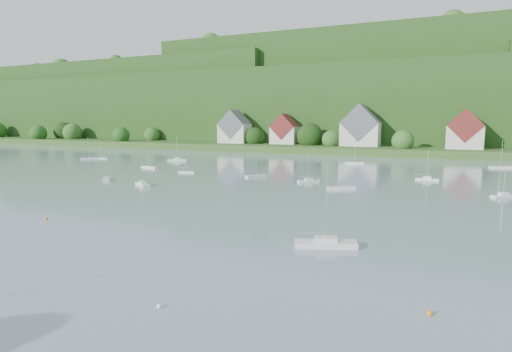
{
  "coord_description": "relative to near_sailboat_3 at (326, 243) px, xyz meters",
  "views": [
    {
      "loc": [
        35.4,
        6.64,
        14.19
      ],
      "look_at": [
        5.41,
        75.0,
        4.0
      ],
      "focal_mm": 28.93,
      "sensor_mm": 36.0,
      "label": 1
    }
  ],
  "objects": [
    {
      "name": "mooring_buoy_2",
      "position": [
        11.01,
        -12.93,
        -0.47
      ],
      "size": [
        0.44,
        0.44,
        0.44
      ],
      "primitive_type": "sphere",
      "color": "orange",
      "rests_on": "ground"
    },
    {
      "name": "village_building_2",
      "position": [
        -19.58,
        137.17,
        9.8
      ],
      "size": [
        16.0,
        11.44,
        18.0
      ],
      "color": "beige",
      "rests_on": "far_shore_strip"
    },
    {
      "name": "mooring_buoy_3",
      "position": [
        -39.84,
        -3.47,
        -0.47
      ],
      "size": [
        0.43,
        0.43,
        0.43
      ],
      "primitive_type": "sphere",
      "color": "orange",
      "rests_on": "ground"
    },
    {
      "name": "village_building_3",
      "position": [
        20.42,
        135.17,
        8.96
      ],
      "size": [
        13.0,
        10.4,
        15.5
      ],
      "color": "beige",
      "rests_on": "far_shore_strip"
    },
    {
      "name": "near_sailboat_3",
      "position": [
        0.0,
        0.0,
        0.0
      ],
      "size": [
        7.13,
        4.28,
        9.31
      ],
      "rotation": [
        0.0,
        0.0,
        0.37
      ],
      "color": "white",
      "rests_on": "ground"
    },
    {
      "name": "village_building_0",
      "position": [
        -79.58,
        136.17,
        9.04
      ],
      "size": [
        14.0,
        10.4,
        16.0
      ],
      "color": "beige",
      "rests_on": "far_shore_strip"
    },
    {
      "name": "far_sailboat_cluster",
      "position": [
        -12.38,
        63.42,
        -0.1
      ],
      "size": [
        188.44,
        72.82,
        8.71
      ],
      "color": "white",
      "rests_on": "ground"
    },
    {
      "name": "village_building_1",
      "position": [
        -54.58,
        138.17,
        8.28
      ],
      "size": [
        12.0,
        9.36,
        14.0
      ],
      "color": "beige",
      "rests_on": "far_shore_strip"
    },
    {
      "name": "far_shore_strip",
      "position": [
        -24.58,
        149.17,
        1.03
      ],
      "size": [
        600.0,
        60.0,
        3.0
      ],
      "primitive_type": "cube",
      "color": "#2A521E",
      "rests_on": "ground"
    },
    {
      "name": "mooring_buoy_1",
      "position": [
        -7.87,
        -19.93,
        -0.47
      ],
      "size": [
        0.4,
        0.4,
        0.4
      ],
      "primitive_type": "sphere",
      "color": "white",
      "rests_on": "ground"
    },
    {
      "name": "forested_ridge",
      "position": [
        -24.18,
        217.74,
        22.41
      ],
      "size": [
        620.0,
        181.22,
        69.89
      ],
      "color": "#1E4115",
      "rests_on": "ground"
    }
  ]
}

